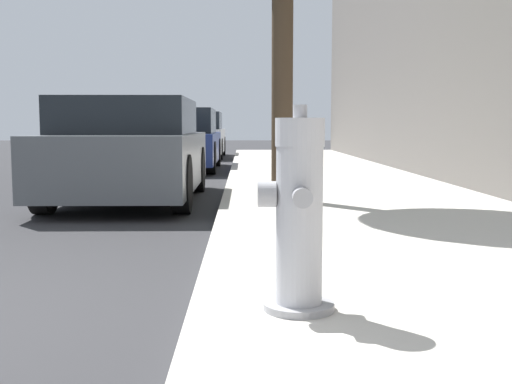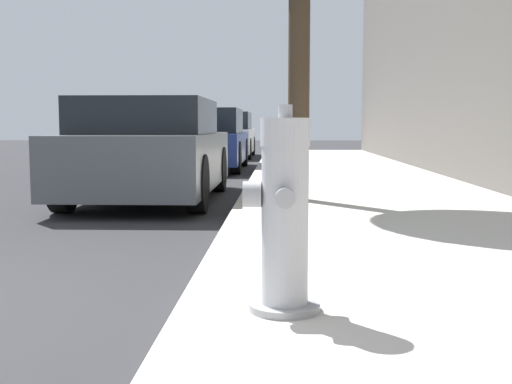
{
  "view_description": "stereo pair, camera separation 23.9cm",
  "coord_description": "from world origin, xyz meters",
  "px_view_note": "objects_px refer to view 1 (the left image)",
  "views": [
    {
      "loc": [
        2.03,
        -2.89,
        1.01
      ],
      "look_at": [
        2.11,
        1.3,
        0.58
      ],
      "focal_mm": 45.0,
      "sensor_mm": 36.0,
      "label": 1
    },
    {
      "loc": [
        2.27,
        -2.89,
        1.01
      ],
      "look_at": [
        2.11,
        1.3,
        0.58
      ],
      "focal_mm": 45.0,
      "sensor_mm": 36.0,
      "label": 2
    }
  ],
  "objects_px": {
    "fire_hydrant": "(299,217)",
    "parked_car_near": "(131,152)",
    "parked_car_mid": "(178,140)",
    "parked_car_far": "(194,136)"
  },
  "relations": [
    {
      "from": "fire_hydrant",
      "to": "parked_car_near",
      "type": "relative_size",
      "value": 0.25
    },
    {
      "from": "parked_car_near",
      "to": "parked_car_far",
      "type": "height_order",
      "value": "parked_car_far"
    },
    {
      "from": "parked_car_far",
      "to": "fire_hydrant",
      "type": "bearing_deg",
      "value": -83.95
    },
    {
      "from": "fire_hydrant",
      "to": "parked_car_mid",
      "type": "height_order",
      "value": "parked_car_mid"
    },
    {
      "from": "fire_hydrant",
      "to": "parked_car_mid",
      "type": "bearing_deg",
      "value": 98.63
    },
    {
      "from": "parked_car_mid",
      "to": "parked_car_far",
      "type": "xyz_separation_m",
      "value": [
        -0.07,
        5.65,
        0.01
      ]
    },
    {
      "from": "parked_car_near",
      "to": "parked_car_mid",
      "type": "xyz_separation_m",
      "value": [
        0.01,
        6.01,
        0.0
      ]
    },
    {
      "from": "fire_hydrant",
      "to": "parked_car_near",
      "type": "xyz_separation_m",
      "value": [
        -1.76,
        5.5,
        0.08
      ]
    },
    {
      "from": "parked_car_mid",
      "to": "parked_car_far",
      "type": "bearing_deg",
      "value": 90.73
    },
    {
      "from": "parked_car_near",
      "to": "parked_car_far",
      "type": "xyz_separation_m",
      "value": [
        -0.06,
        11.66,
        0.02
      ]
    }
  ]
}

